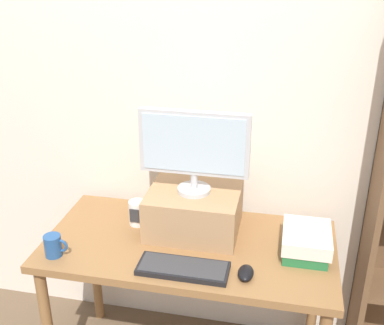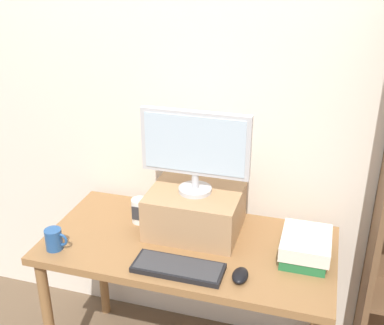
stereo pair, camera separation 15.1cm
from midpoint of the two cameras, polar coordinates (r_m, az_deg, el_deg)
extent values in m
cube|color=beige|center=(2.33, 4.40, 6.93)|extent=(7.00, 0.08, 2.60)
cube|color=olive|center=(2.20, 1.57, -9.82)|extent=(1.30, 0.65, 0.04)
cylinder|color=olive|center=(2.81, -9.13, -11.32)|extent=(0.05, 0.05, 0.74)
cylinder|color=olive|center=(2.61, 16.44, -15.39)|extent=(0.05, 0.05, 0.74)
cube|color=brown|center=(2.27, 23.40, -4.53)|extent=(0.03, 0.28, 1.95)
cube|color=#A87F56|center=(2.22, 2.42, -5.82)|extent=(0.41, 0.34, 0.20)
cylinder|color=#B7B7BA|center=(2.17, 2.47, -3.27)|extent=(0.15, 0.15, 0.02)
cylinder|color=#B7B7BA|center=(2.15, 2.49, -2.20)|extent=(0.03, 0.03, 0.07)
cube|color=#B7B7BA|center=(2.08, 2.58, 2.26)|extent=(0.49, 0.04, 0.29)
cube|color=silver|center=(2.06, 2.45, 2.06)|extent=(0.45, 0.00, 0.26)
cube|color=black|center=(2.02, 0.56, -12.44)|extent=(0.38, 0.15, 0.02)
cube|color=#333335|center=(2.01, 0.56, -12.15)|extent=(0.35, 0.13, 0.00)
ellipsoid|color=black|center=(1.98, 7.97, -13.17)|extent=(0.06, 0.10, 0.04)
cube|color=#236B38|center=(2.15, 15.13, -10.46)|extent=(0.19, 0.23, 0.05)
cube|color=silver|center=(2.12, 15.39, -9.17)|extent=(0.20, 0.25, 0.06)
cylinder|color=#234C84|center=(2.18, -14.17, -8.86)|extent=(0.07, 0.07, 0.10)
torus|color=#234C84|center=(2.17, -13.32, -8.94)|extent=(0.06, 0.01, 0.06)
cylinder|color=silver|center=(2.31, -4.36, -5.74)|extent=(0.08, 0.08, 0.12)
cube|color=#2D2D30|center=(2.28, -4.73, -6.09)|extent=(0.05, 0.00, 0.07)
camera|label=1|loc=(0.08, -87.89, 0.95)|focal=45.00mm
camera|label=2|loc=(0.08, 92.11, -0.95)|focal=45.00mm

